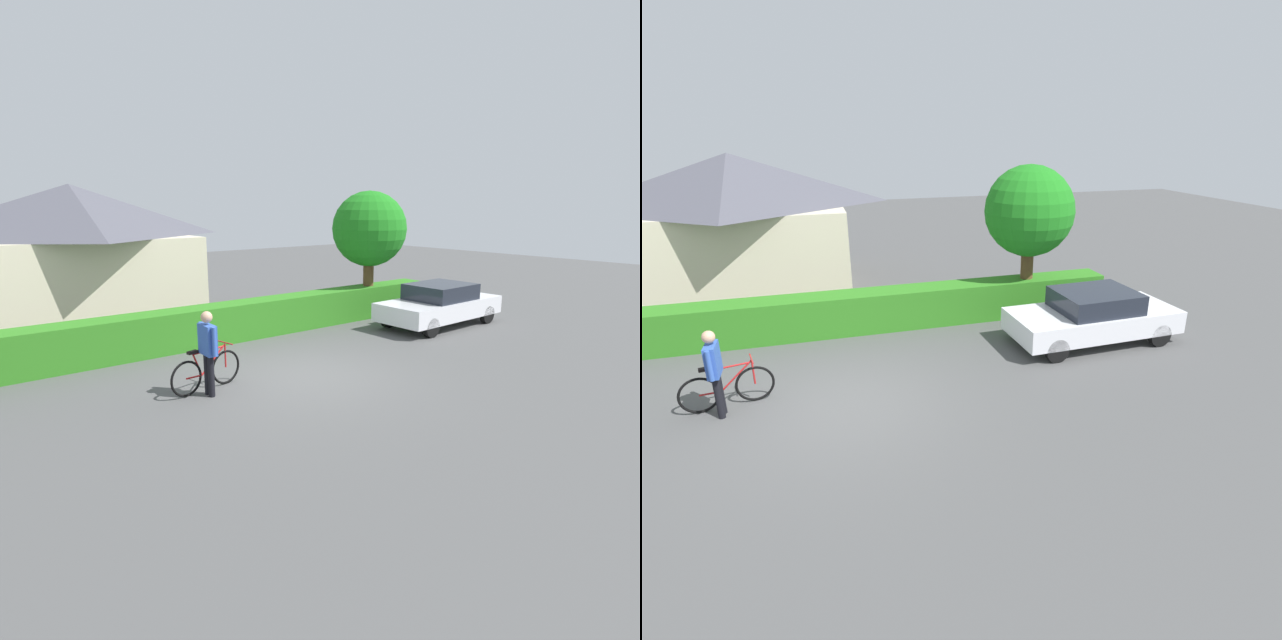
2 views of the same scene
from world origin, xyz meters
TOP-DOWN VIEW (x-y plane):
  - ground_plane at (0.00, 0.00)m, footprint 60.00×60.00m
  - hedge_row at (0.00, 3.88)m, footprint 15.65×0.90m
  - house_distant at (-2.58, 8.84)m, footprint 7.02×5.22m
  - parked_car_near at (6.30, 1.41)m, footprint 4.30×1.99m
  - bicycle at (-2.20, 0.55)m, footprint 1.73×0.55m
  - person_rider at (-2.30, 0.23)m, footprint 0.23×0.69m
  - tree_kerbside at (5.54, 3.90)m, footprint 2.51×2.51m

SIDE VIEW (x-z plane):
  - ground_plane at x=0.00m, z-range 0.00..0.00m
  - bicycle at x=-2.20m, z-range -0.06..0.87m
  - hedge_row at x=0.00m, z-range 0.00..1.05m
  - parked_car_near at x=6.30m, z-range 0.02..1.36m
  - person_rider at x=-2.30m, z-range 0.16..1.90m
  - house_distant at x=-2.58m, z-range 0.05..4.46m
  - tree_kerbside at x=5.54m, z-range 0.83..5.06m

